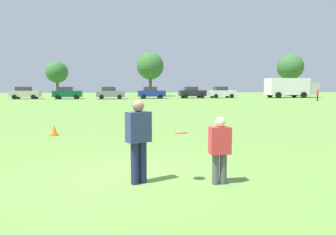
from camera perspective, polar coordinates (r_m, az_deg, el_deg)
name	(u,v)px	position (r m, az deg, el deg)	size (l,w,h in m)	color
ground_plane	(126,175)	(7.62, -7.59, -10.29)	(158.24, 158.24, 0.00)	#608C3D
player_thrower	(139,137)	(6.77, -5.34, -3.51)	(0.57, 0.48, 1.80)	#1E234C
player_defender	(220,147)	(6.83, 9.32, -5.25)	(0.45, 0.28, 1.45)	#4C4C51
frisbee	(181,133)	(6.80, 2.35, -2.80)	(0.27, 0.27, 0.06)	#E54C33
traffic_cone	(54,130)	(14.10, -19.84, -2.14)	(0.32, 0.32, 0.48)	#D8590C
parked_car_near_left	(25,93)	(51.95, -24.38, 4.08)	(4.30, 2.40, 1.82)	#B7AD99
parked_car_mid_left	(67,93)	(49.49, -17.72, 4.26)	(4.30, 2.40, 1.82)	#0C4C2D
parked_car_center	(110,93)	(48.04, -10.39, 4.40)	(4.30, 2.40, 1.82)	slate
parked_car_mid_right	(151,93)	(48.91, -3.05, 4.52)	(4.30, 2.40, 1.82)	navy
parked_car_near_right	(192,92)	(50.53, 4.36, 4.55)	(4.30, 2.40, 1.82)	black
parked_car_far_right	(222,92)	(51.59, 9.63, 4.52)	(4.30, 2.40, 1.82)	silver
box_truck	(290,87)	(55.83, 21.21, 5.15)	(8.63, 3.33, 3.18)	white
bystander_sideline_watcher	(318,94)	(45.94, 25.38, 3.81)	(0.42, 0.50, 1.56)	black
tree_center_elm	(57,72)	(60.72, -19.40, 7.72)	(3.91, 3.91, 6.35)	brown
tree_east_birch	(150,66)	(58.48, -3.22, 9.22)	(4.91, 4.91, 7.97)	brown
tree_east_oak	(290,67)	(64.04, 21.19, 8.45)	(4.82, 4.82, 7.83)	brown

